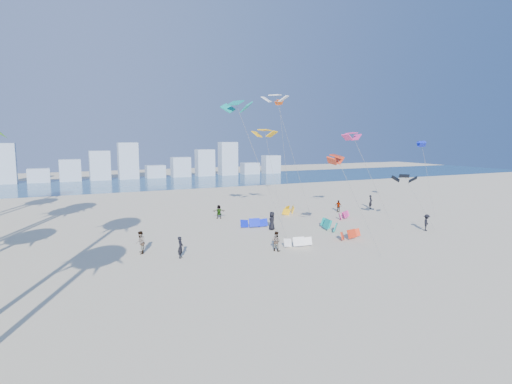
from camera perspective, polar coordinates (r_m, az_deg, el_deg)
name	(u,v)px	position (r m, az deg, el deg)	size (l,w,h in m)	color
ground	(328,305)	(25.36, 9.66, -14.78)	(220.00, 220.00, 0.00)	beige
ocean	(129,183)	(92.68, -16.69, 1.13)	(220.00, 220.00, 0.00)	navy
kitesurfer_near	(180,247)	(34.36, -10.13, -7.34)	(0.63, 0.42, 1.73)	black
kitesurfer_mid	(276,241)	(35.94, 2.72, -6.63)	(0.82, 0.64, 1.68)	gray
kitesurfers_far	(288,219)	(45.43, 4.32, -3.63)	(33.03, 16.43, 1.90)	black
grounded_kites	(309,224)	(45.14, 7.09, -4.28)	(14.98, 16.71, 1.05)	white
flying_kites	(306,123)	(48.75, 6.76, 9.27)	(29.80, 27.62, 15.48)	red
distant_skyline	(117,166)	(102.15, -18.26, 3.35)	(85.00, 3.00, 8.40)	#9EADBF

